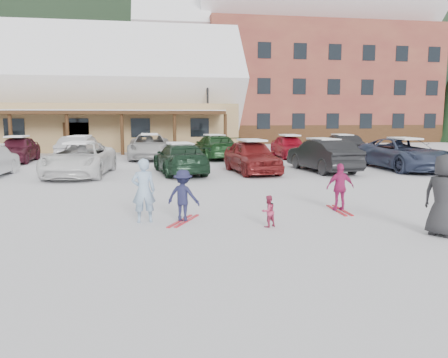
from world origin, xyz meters
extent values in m
plane|color=silver|center=(0.00, 0.00, 0.00)|extent=(160.00, 160.00, 0.00)
cube|color=black|center=(0.00, 85.00, 19.00)|extent=(300.00, 70.00, 38.00)
cube|color=tan|center=(-9.00, 28.00, 1.80)|extent=(28.00, 10.00, 3.60)
cube|color=#422814|center=(-9.00, 21.80, 2.90)|extent=(25.20, 2.60, 0.25)
cube|color=white|center=(-9.00, 28.00, 5.54)|extent=(29.12, 9.69, 9.69)
cube|color=maroon|center=(16.00, 38.00, 6.00)|extent=(24.00, 14.00, 12.00)
cube|color=maroon|center=(0.50, 38.00, 4.50)|extent=(7.00, 12.60, 9.00)
cube|color=white|center=(16.00, 38.00, 14.69)|extent=(24.96, 13.57, 13.57)
cube|color=#422814|center=(16.00, 31.04, 0.90)|extent=(24.00, 0.10, 1.80)
cylinder|color=black|center=(2.73, 23.94, 2.68)|extent=(0.16, 0.16, 5.36)
cube|color=black|center=(2.73, 23.94, 5.49)|extent=(0.50, 0.25, 0.25)
cylinder|color=black|center=(6.00, 44.00, 0.54)|extent=(0.60, 0.60, 1.08)
cone|color=black|center=(6.00, 44.00, 5.13)|extent=(3.96, 3.96, 8.10)
cylinder|color=black|center=(34.00, 46.00, 0.69)|extent=(0.60, 0.60, 1.38)
cone|color=black|center=(34.00, 46.00, 6.55)|extent=(5.06, 5.06, 10.35)
imported|color=#94B5D6|center=(-1.75, 0.72, 0.80)|extent=(0.61, 0.43, 1.60)
imported|color=#B33358|center=(1.16, -0.23, 0.38)|extent=(0.46, 0.42, 0.76)
imported|color=#1D1F41|center=(-0.78, 0.65, 0.65)|extent=(0.97, 0.82, 1.31)
cube|color=red|center=(-0.78, 0.65, 0.01)|extent=(0.83, 1.33, 0.03)
imported|color=#B32468|center=(3.60, 1.20, 0.66)|extent=(0.79, 0.36, 1.33)
cube|color=red|center=(3.60, 1.20, 0.01)|extent=(0.26, 1.41, 0.03)
imported|color=#28282B|center=(4.73, -1.60, 0.90)|extent=(0.94, 1.05, 1.80)
imported|color=white|center=(-4.73, 9.98, 0.74)|extent=(2.91, 5.53, 1.48)
imported|color=#16301F|center=(-0.29, 9.98, 0.70)|extent=(2.59, 5.05, 1.40)
imported|color=maroon|center=(3.04, 9.80, 0.77)|extent=(2.25, 4.67, 1.54)
imported|color=black|center=(6.52, 9.77, 0.78)|extent=(2.21, 4.90, 1.56)
imported|color=#333E5A|center=(10.76, 9.81, 0.78)|extent=(2.68, 5.65, 1.56)
imported|color=#571B2C|center=(-9.22, 16.65, 0.75)|extent=(1.82, 4.41, 1.50)
imported|color=#A9A9AE|center=(-5.74, 16.59, 0.75)|extent=(2.15, 4.69, 1.49)
imported|color=beige|center=(-1.72, 17.47, 0.77)|extent=(2.60, 5.59, 1.55)
imported|color=#18401C|center=(2.26, 16.91, 0.75)|extent=(2.73, 5.37, 1.49)
imported|color=#AE1127|center=(7.09, 16.77, 0.73)|extent=(1.81, 4.31, 1.46)
imported|color=black|center=(10.90, 17.33, 0.72)|extent=(1.89, 4.46, 1.43)
camera|label=1|loc=(-1.49, -10.05, 2.59)|focal=35.00mm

